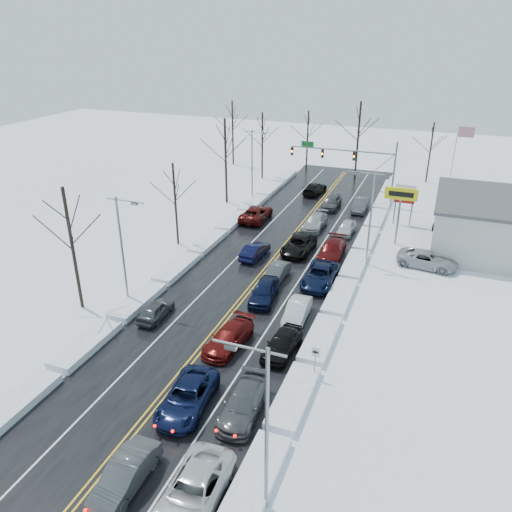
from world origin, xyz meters
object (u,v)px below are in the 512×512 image
at_px(traffic_signal_mast, 353,159).
at_px(tires_plus_sign, 401,198).
at_px(flagpole, 455,160).
at_px(oncoming_car_0, 255,257).

xyz_separation_m(traffic_signal_mast, tires_plus_sign, (7.05, -12.00, -0.49)).
height_order(flagpole, oncoming_car_0, flagpole).
bearing_deg(tires_plus_sign, oncoming_car_0, -146.31).
bearing_deg(flagpole, tires_plus_sign, -108.44).
bearing_deg(oncoming_car_0, flagpole, -123.10).
xyz_separation_m(traffic_signal_mast, flagpole, (11.72, 2.01, 0.45)).
relative_size(tires_plus_sign, oncoming_car_0, 1.40).
distance_m(traffic_signal_mast, tires_plus_sign, 13.92).
xyz_separation_m(traffic_signal_mast, oncoming_car_0, (-5.34, -20.26, -5.48)).
relative_size(traffic_signal_mast, tires_plus_sign, 2.21).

